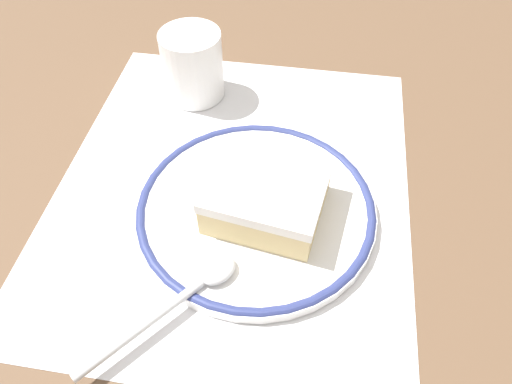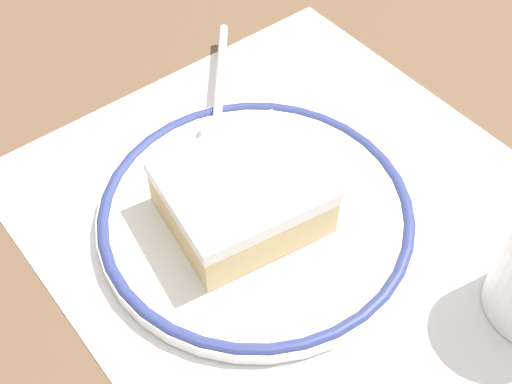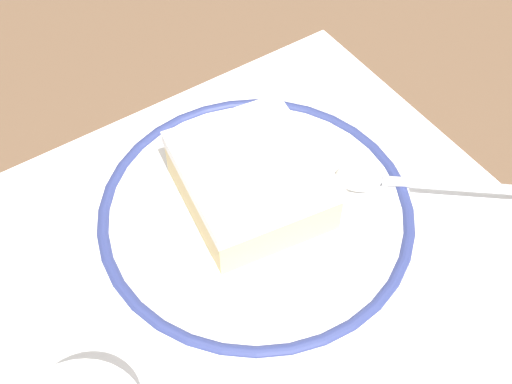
# 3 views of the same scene
# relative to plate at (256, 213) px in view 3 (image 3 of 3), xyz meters

# --- Properties ---
(ground_plane) EXTENTS (2.40, 2.40, 0.00)m
(ground_plane) POSITION_rel_plate_xyz_m (-0.03, -0.03, -0.01)
(ground_plane) COLOR brown
(placemat) EXTENTS (0.40, 0.34, 0.00)m
(placemat) POSITION_rel_plate_xyz_m (-0.03, -0.03, -0.01)
(placemat) COLOR white
(placemat) RESTS_ON ground_plane
(plate) EXTENTS (0.22, 0.22, 0.01)m
(plate) POSITION_rel_plate_xyz_m (0.00, 0.00, 0.00)
(plate) COLOR white
(plate) RESTS_ON placemat
(cake_slice) EXTENTS (0.10, 0.11, 0.04)m
(cake_slice) POSITION_rel_plate_xyz_m (0.00, 0.01, 0.02)
(cake_slice) COLOR beige
(cake_slice) RESTS_ON plate
(spoon) EXTENTS (0.12, 0.11, 0.01)m
(spoon) POSITION_rel_plate_xyz_m (0.10, -0.04, 0.01)
(spoon) COLOR silver
(spoon) RESTS_ON plate
(napkin) EXTENTS (0.14, 0.12, 0.00)m
(napkin) POSITION_rel_plate_xyz_m (-0.16, 0.06, -0.01)
(napkin) COLOR white
(napkin) RESTS_ON placemat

